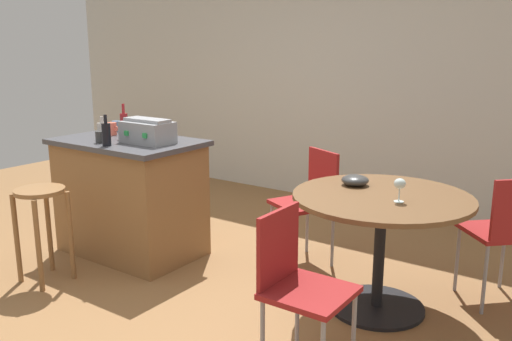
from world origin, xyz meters
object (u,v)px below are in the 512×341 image
folding_chair_left (505,229)px  wine_glass (400,185)px  bottle_2 (106,134)px  dining_table (381,222)px  serving_bowl (355,180)px  bottle_0 (102,131)px  bottle_1 (124,125)px  cup_2 (100,137)px  folding_chair_far (298,280)px  toolbox (148,131)px  kitchen_island (130,197)px  cup_0 (112,129)px  wooden_stool (42,214)px  cup_1 (116,126)px  cup_3 (145,130)px  folding_chair_near (310,197)px

folding_chair_left → wine_glass: bearing=-129.7°
wine_glass → bottle_2: bearing=-169.0°
dining_table → serving_bowl: size_ratio=6.19×
bottle_0 → bottle_1: bottle_1 is taller
bottle_1 → cup_2: (0.01, -0.25, -0.06)m
folding_chair_far → toolbox: (-1.74, 0.66, 0.52)m
serving_bowl → kitchen_island: bearing=-169.1°
kitchen_island → dining_table: 2.06m
serving_bowl → bottle_1: bearing=-170.7°
cup_0 → wooden_stool: bearing=-77.0°
bottle_2 → dining_table: bearing=14.1°
kitchen_island → cup_0: cup_0 is taller
toolbox → cup_2: (-0.30, -0.21, -0.04)m
bottle_2 → wine_glass: 2.15m
folding_chair_left → bottle_2: size_ratio=3.79×
folding_chair_left → wine_glass: (-0.49, -0.59, 0.34)m
cup_1 → folding_chair_far: bearing=-20.8°
serving_bowl → cup_1: bearing=-177.0°
dining_table → bottle_1: bearing=-175.0°
dining_table → folding_chair_left: (0.63, 0.51, -0.06)m
kitchen_island → bottle_0: (-0.17, -0.10, 0.54)m
dining_table → folding_chair_left: bearing=38.9°
dining_table → serving_bowl: serving_bowl is taller
cup_2 → cup_3: (0.05, 0.41, 0.00)m
folding_chair_near → cup_2: cup_2 is taller
dining_table → folding_chair_near: size_ratio=1.26×
bottle_1 → bottle_2: bottle_1 is taller
wooden_stool → folding_chair_left: size_ratio=0.78×
folding_chair_left → wooden_stool: bearing=-151.8°
dining_table → kitchen_island: bearing=-173.7°
folding_chair_near → cup_1: (-1.69, -0.43, 0.46)m
folding_chair_far → toolbox: bearing=159.1°
wine_glass → folding_chair_near: bearing=149.8°
toolbox → serving_bowl: 1.62m
dining_table → bottle_2: bottle_2 is taller
toolbox → cup_1: 0.68m
cup_0 → cup_3: bearing=22.4°
toolbox → bottle_1: bearing=171.9°
serving_bowl → folding_chair_near: bearing=148.7°
dining_table → bottle_2: size_ratio=4.78×
wooden_stool → folding_chair_near: (1.38, 1.41, 0.02)m
wine_glass → folding_chair_left: bearing=50.3°
bottle_1 → wooden_stool: bearing=-91.0°
kitchen_island → cup_1: cup_1 is taller
folding_chair_far → bottle_1: (-2.05, 0.71, 0.53)m
folding_chair_far → cup_1: 2.58m
wooden_stool → dining_table: 2.35m
dining_table → cup_2: cup_2 is taller
wooden_stool → cup_3: (0.08, 0.95, 0.48)m
wine_glass → dining_table: bearing=148.1°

